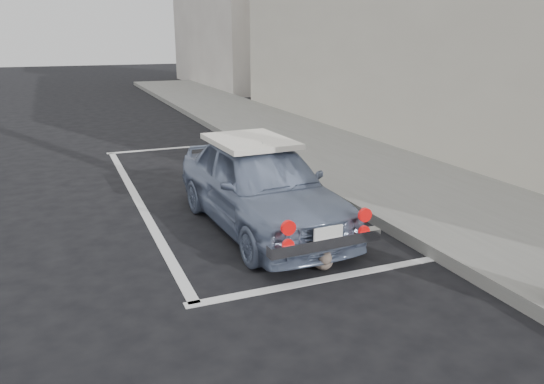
{
  "coord_description": "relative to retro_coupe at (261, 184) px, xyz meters",
  "views": [
    {
      "loc": [
        -1.91,
        -4.87,
        2.42
      ],
      "look_at": [
        0.2,
        0.29,
        0.75
      ],
      "focal_mm": 35.0,
      "sensor_mm": 36.0,
      "label": 1
    }
  ],
  "objects": [
    {
      "name": "ground",
      "position": [
        -0.42,
        -1.19,
        -0.58
      ],
      "size": [
        80.0,
        80.0,
        0.0
      ],
      "primitive_type": "plane",
      "color": "black",
      "rests_on": "ground"
    },
    {
      "name": "pline_side",
      "position": [
        -1.32,
        1.81,
        -0.57
      ],
      "size": [
        0.12,
        7.0,
        0.01
      ],
      "primitive_type": "cube",
      "color": "silver",
      "rests_on": "ground"
    },
    {
      "name": "pline_front",
      "position": [
        0.08,
        5.31,
        -0.57
      ],
      "size": [
        3.0,
        0.12,
        0.01
      ],
      "primitive_type": "cube",
      "color": "silver",
      "rests_on": "ground"
    },
    {
      "name": "sidewalk",
      "position": [
        2.78,
        0.81,
        -0.5
      ],
      "size": [
        2.8,
        40.0,
        0.15
      ],
      "primitive_type": "cube",
      "color": "slate",
      "rests_on": "ground"
    },
    {
      "name": "pline_rear",
      "position": [
        0.08,
        -1.69,
        -0.57
      ],
      "size": [
        3.0,
        0.12,
        0.01
      ],
      "primitive_type": "cube",
      "color": "silver",
      "rests_on": "ground"
    },
    {
      "name": "retro_coupe",
      "position": [
        0.0,
        0.0,
        0.0
      ],
      "size": [
        1.51,
        3.42,
        1.14
      ],
      "rotation": [
        0.0,
        0.0,
        0.05
      ],
      "color": "gray",
      "rests_on": "ground"
    },
    {
      "name": "cat",
      "position": [
        0.15,
        -1.44,
        -0.45
      ],
      "size": [
        0.32,
        0.5,
        0.28
      ],
      "rotation": [
        0.0,
        0.0,
        -0.28
      ],
      "color": "brown",
      "rests_on": "ground"
    }
  ]
}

